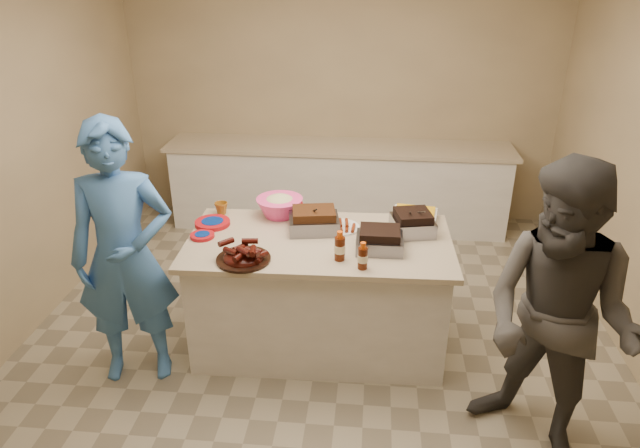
# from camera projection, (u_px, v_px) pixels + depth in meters

# --- Properties ---
(room) EXTENTS (4.50, 5.00, 2.70)m
(room) POSITION_uv_depth(u_px,v_px,m) (318.00, 346.00, 4.33)
(room) COLOR tan
(room) RESTS_ON ground
(back_counter) EXTENTS (3.60, 0.64, 0.90)m
(back_counter) POSITION_uv_depth(u_px,v_px,m) (338.00, 185.00, 6.11)
(back_counter) COLOR silver
(back_counter) RESTS_ON ground
(island) EXTENTS (1.88, 1.02, 0.88)m
(island) POSITION_uv_depth(u_px,v_px,m) (319.00, 342.00, 4.37)
(island) COLOR silver
(island) RESTS_ON ground
(rib_platter) EXTENTS (0.42, 0.42, 0.14)m
(rib_platter) POSITION_uv_depth(u_px,v_px,m) (244.00, 260.00, 3.72)
(rib_platter) COLOR #430E08
(rib_platter) RESTS_ON island
(pulled_pork_tray) EXTENTS (0.39, 0.32, 0.11)m
(pulled_pork_tray) POSITION_uv_depth(u_px,v_px,m) (314.00, 231.00, 4.13)
(pulled_pork_tray) COLOR #47230F
(pulled_pork_tray) RESTS_ON island
(brisket_tray) EXTENTS (0.31, 0.26, 0.09)m
(brisket_tray) POSITION_uv_depth(u_px,v_px,m) (379.00, 249.00, 3.86)
(brisket_tray) COLOR black
(brisket_tray) RESTS_ON island
(roasting_pan) EXTENTS (0.33, 0.33, 0.11)m
(roasting_pan) POSITION_uv_depth(u_px,v_px,m) (412.00, 233.00, 4.10)
(roasting_pan) COLOR gray
(roasting_pan) RESTS_ON island
(coleslaw_bowl) EXTENTS (0.36, 0.36, 0.24)m
(coleslaw_bowl) POSITION_uv_depth(u_px,v_px,m) (280.00, 216.00, 4.36)
(coleslaw_bowl) COLOR #FF408D
(coleslaw_bowl) RESTS_ON island
(sausage_plate) EXTENTS (0.30, 0.30, 0.05)m
(sausage_plate) POSITION_uv_depth(u_px,v_px,m) (340.00, 228.00, 4.16)
(sausage_plate) COLOR silver
(sausage_plate) RESTS_ON island
(mac_cheese_dish) EXTENTS (0.35, 0.28, 0.09)m
(mac_cheese_dish) POSITION_uv_depth(u_px,v_px,m) (414.00, 220.00, 4.29)
(mac_cheese_dish) COLOR #EAAF12
(mac_cheese_dish) RESTS_ON island
(bbq_bottle_a) EXTENTS (0.07, 0.07, 0.20)m
(bbq_bottle_a) POSITION_uv_depth(u_px,v_px,m) (340.00, 260.00, 3.73)
(bbq_bottle_a) COLOR #411506
(bbq_bottle_a) RESTS_ON island
(bbq_bottle_b) EXTENTS (0.06, 0.06, 0.18)m
(bbq_bottle_b) POSITION_uv_depth(u_px,v_px,m) (362.00, 268.00, 3.63)
(bbq_bottle_b) COLOR #411506
(bbq_bottle_b) RESTS_ON island
(mustard_bottle) EXTENTS (0.05, 0.05, 0.13)m
(mustard_bottle) POSITION_uv_depth(u_px,v_px,m) (299.00, 227.00, 4.18)
(mustard_bottle) COLOR yellow
(mustard_bottle) RESTS_ON island
(sauce_bowl) EXTENTS (0.14, 0.05, 0.13)m
(sauce_bowl) POSITION_uv_depth(u_px,v_px,m) (315.00, 226.00, 4.20)
(sauce_bowl) COLOR silver
(sauce_bowl) RESTS_ON island
(plate_stack_large) EXTENTS (0.27, 0.27, 0.03)m
(plate_stack_large) POSITION_uv_depth(u_px,v_px,m) (213.00, 225.00, 4.21)
(plate_stack_large) COLOR #A60E14
(plate_stack_large) RESTS_ON island
(plate_stack_small) EXTENTS (0.18, 0.18, 0.02)m
(plate_stack_small) POSITION_uv_depth(u_px,v_px,m) (203.00, 237.00, 4.03)
(plate_stack_small) COLOR #A60E14
(plate_stack_small) RESTS_ON island
(plastic_cup) EXTENTS (0.10, 0.10, 0.10)m
(plastic_cup) POSITION_uv_depth(u_px,v_px,m) (222.00, 214.00, 4.39)
(plastic_cup) COLOR #8C5314
(plastic_cup) RESTS_ON island
(basket_stack) EXTENTS (0.21, 0.17, 0.09)m
(basket_stack) POSITION_uv_depth(u_px,v_px,m) (292.00, 216.00, 4.36)
(basket_stack) COLOR #A60E14
(basket_stack) RESTS_ON island
(guest_blue) EXTENTS (1.06, 1.93, 0.44)m
(guest_blue) POSITION_uv_depth(u_px,v_px,m) (143.00, 369.00, 4.08)
(guest_blue) COLOR #3C70B5
(guest_blue) RESTS_ON ground
(guest_gray) EXTENTS (1.87, 1.92, 0.68)m
(guest_gray) POSITION_uv_depth(u_px,v_px,m) (531.00, 445.00, 3.44)
(guest_gray) COLOR #474440
(guest_gray) RESTS_ON ground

